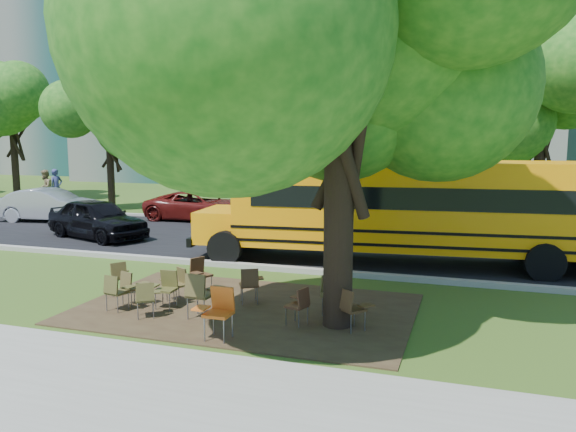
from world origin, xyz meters
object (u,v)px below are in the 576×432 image
(chair_2, at_px, (146,296))
(chair_11, at_px, (250,282))
(chair_8, at_px, (118,275))
(chair_9, at_px, (177,281))
(chair_10, at_px, (199,272))
(bg_car_silver, at_px, (50,205))
(chair_7, at_px, (352,306))
(chair_12, at_px, (332,292))
(bg_car_red, at_px, (199,206))
(chair_0, at_px, (116,289))
(pedestrian_a, at_px, (56,187))
(pedestrian_b, at_px, (45,188))
(chair_1, at_px, (131,285))
(school_bus, at_px, (424,206))
(chair_5, at_px, (218,308))
(chair_6, at_px, (299,302))
(chair_3, at_px, (166,285))
(black_car, at_px, (97,219))
(main_tree, at_px, (341,48))
(chair_4, at_px, (200,291))

(chair_2, relative_size, chair_11, 0.93)
(chair_8, distance_m, chair_9, 1.57)
(chair_10, height_order, bg_car_silver, bg_car_silver)
(chair_7, height_order, chair_12, chair_12)
(chair_11, height_order, chair_12, chair_12)
(chair_9, xyz_separation_m, bg_car_red, (-5.29, 11.29, 0.18))
(chair_0, height_order, pedestrian_a, pedestrian_a)
(pedestrian_b, bearing_deg, chair_0, 23.61)
(chair_1, relative_size, chair_9, 1.01)
(bg_car_silver, xyz_separation_m, pedestrian_a, (-4.00, 5.10, 0.26))
(chair_11, bearing_deg, bg_car_silver, 117.78)
(school_bus, height_order, chair_5, school_bus)
(chair_6, height_order, chair_10, chair_10)
(chair_2, distance_m, chair_3, 0.74)
(chair_6, height_order, bg_car_red, bg_car_red)
(chair_5, relative_size, chair_10, 1.14)
(chair_3, bearing_deg, chair_6, 172.91)
(chair_8, bearing_deg, chair_12, -57.74)
(chair_0, xyz_separation_m, chair_7, (4.90, 0.34, 0.02))
(chair_1, bearing_deg, chair_9, 56.43)
(chair_11, relative_size, pedestrian_a, 0.42)
(chair_1, bearing_deg, chair_8, 160.10)
(chair_5, bearing_deg, pedestrian_a, -43.41)
(chair_12, bearing_deg, chair_10, -65.87)
(chair_11, relative_size, black_car, 0.19)
(main_tree, relative_size, chair_12, 9.98)
(chair_2, height_order, pedestrian_a, pedestrian_a)
(school_bus, distance_m, bg_car_red, 11.73)
(school_bus, height_order, black_car, school_bus)
(black_car, bearing_deg, main_tree, -103.29)
(chair_9, bearing_deg, chair_7, -160.09)
(pedestrian_a, bearing_deg, school_bus, -97.69)
(chair_8, distance_m, pedestrian_b, 19.64)
(chair_10, bearing_deg, pedestrian_a, -102.98)
(chair_9, bearing_deg, school_bus, -101.71)
(bg_car_red, bearing_deg, chair_9, -155.83)
(chair_6, relative_size, chair_8, 0.96)
(chair_11, distance_m, pedestrian_b, 21.84)
(bg_car_silver, relative_size, pedestrian_b, 2.28)
(chair_0, bearing_deg, black_car, 138.66)
(main_tree, bearing_deg, chair_4, -169.51)
(chair_11, bearing_deg, chair_7, -51.67)
(black_car, bearing_deg, chair_7, -103.42)
(chair_0, distance_m, black_car, 9.27)
(chair_5, xyz_separation_m, chair_11, (-0.27, 2.18, -0.08))
(chair_4, height_order, chair_5, chair_4)
(main_tree, bearing_deg, bg_car_silver, 147.82)
(chair_3, xyz_separation_m, chair_11, (1.59, 0.85, 0.00))
(bg_car_silver, bearing_deg, chair_10, -134.60)
(chair_4, bearing_deg, bg_car_red, 121.17)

